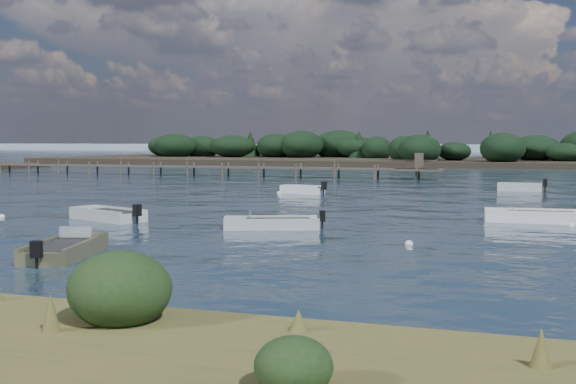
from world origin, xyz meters
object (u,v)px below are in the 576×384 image
(tender_far_grey_b, at_px, (520,189))
(dinghy_near_olive, at_px, (66,252))
(tender_far_white, at_px, (302,191))
(dinghy_mid_white_a, at_px, (271,225))
(dinghy_mid_white_b, at_px, (533,219))
(dinghy_mid_grey, at_px, (108,217))
(jetty, at_px, (191,167))

(tender_far_grey_b, height_order, dinghy_near_olive, tender_far_grey_b)
(tender_far_white, bearing_deg, dinghy_mid_white_a, -76.47)
(dinghy_near_olive, bearing_deg, dinghy_mid_white_a, 67.07)
(tender_far_grey_b, height_order, dinghy_mid_white_b, tender_far_grey_b)
(dinghy_mid_white_b, xyz_separation_m, dinghy_mid_grey, (-20.41, -5.97, -0.00))
(tender_far_grey_b, xyz_separation_m, dinghy_mid_white_a, (-10.48, -28.96, -0.04))
(dinghy_mid_white_a, relative_size, jetty, 0.07)
(dinghy_mid_white_b, bearing_deg, tender_far_grey_b, 92.40)
(tender_far_grey_b, distance_m, dinghy_mid_white_a, 30.79)
(dinghy_mid_white_b, height_order, tender_far_white, dinghy_mid_white_b)
(dinghy_mid_white_a, distance_m, tender_far_white, 21.48)
(tender_far_grey_b, bearing_deg, tender_far_white, -152.48)
(tender_far_grey_b, relative_size, dinghy_mid_grey, 0.79)
(jetty, bearing_deg, tender_far_white, -47.61)
(dinghy_mid_white_b, distance_m, tender_far_white, 21.79)
(dinghy_mid_white_a, relative_size, tender_far_white, 1.26)
(dinghy_mid_white_b, bearing_deg, tender_far_white, 138.99)
(tender_far_grey_b, bearing_deg, jetty, 158.50)
(tender_far_white, relative_size, dinghy_near_olive, 0.76)
(tender_far_grey_b, distance_m, dinghy_mid_white_b, 22.39)
(dinghy_mid_white_a, bearing_deg, tender_far_grey_b, 70.11)
(dinghy_mid_white_a, height_order, dinghy_mid_grey, dinghy_mid_grey)
(dinghy_mid_grey, bearing_deg, tender_far_white, 78.91)
(dinghy_mid_grey, bearing_deg, dinghy_mid_white_a, -3.90)
(tender_far_white, relative_size, jetty, 0.06)
(dinghy_mid_white_b, relative_size, jetty, 0.08)
(dinghy_mid_white_a, height_order, jetty, jetty)
(dinghy_near_olive, bearing_deg, dinghy_mid_grey, 115.42)
(dinghy_near_olive, bearing_deg, tender_far_grey_b, 69.33)
(tender_far_white, height_order, jetty, jetty)
(dinghy_mid_white_b, xyz_separation_m, jetty, (-36.66, 36.45, 0.82))
(dinghy_mid_white_a, height_order, tender_far_white, tender_far_white)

